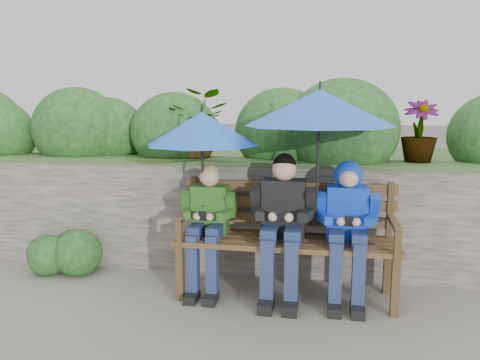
% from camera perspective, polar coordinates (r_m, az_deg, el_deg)
% --- Properties ---
extents(ground, '(60.00, 60.00, 0.00)m').
position_cam_1_polar(ground, '(3.82, -0.27, -14.47)').
color(ground, gray).
rests_on(ground, ground).
extents(garden_backdrop, '(8.00, 2.84, 1.80)m').
position_cam_1_polar(garden_backdrop, '(5.13, 2.02, -0.54)').
color(garden_backdrop, '#55524C').
rests_on(garden_backdrop, ground).
extents(park_bench, '(1.74, 0.51, 0.92)m').
position_cam_1_polar(park_bench, '(3.81, 5.74, -6.18)').
color(park_bench, '#4C3A1F').
rests_on(park_bench, ground).
extents(boy_left, '(0.44, 0.51, 1.05)m').
position_cam_1_polar(boy_left, '(3.82, -3.96, -4.91)').
color(boy_left, '#255C1A').
rests_on(boy_left, ground).
extents(boy_middle, '(0.52, 0.60, 1.15)m').
position_cam_1_polar(boy_middle, '(3.70, 5.21, -4.73)').
color(boy_middle, black).
rests_on(boy_middle, ground).
extents(boy_right, '(0.47, 0.57, 1.10)m').
position_cam_1_polar(boy_right, '(3.71, 12.95, -4.61)').
color(boy_right, blue).
rests_on(boy_right, ground).
extents(umbrella_left, '(0.92, 0.92, 0.84)m').
position_cam_1_polar(umbrella_left, '(3.74, -4.66, 6.26)').
color(umbrella_left, blue).
rests_on(umbrella_left, ground).
extents(umbrella_right, '(1.14, 1.14, 0.99)m').
position_cam_1_polar(umbrella_right, '(3.61, 9.65, 8.65)').
color(umbrella_right, blue).
rests_on(umbrella_right, ground).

